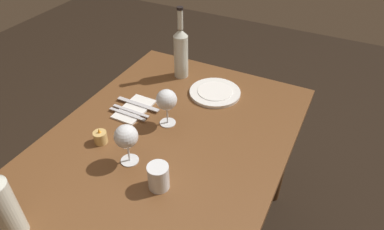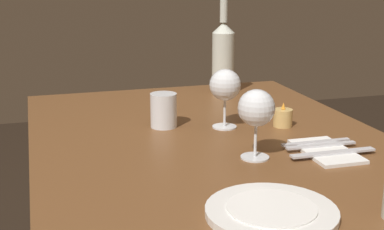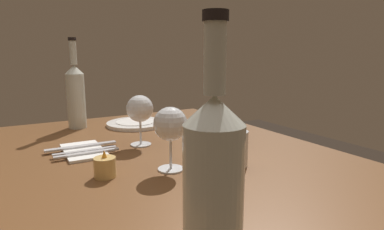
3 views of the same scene
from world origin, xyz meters
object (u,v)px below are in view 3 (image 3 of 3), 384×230
wine_bottle (213,187)px  votive_candle (105,168)px  dinner_plate (136,123)px  wine_glass_right (140,110)px  folded_napkin (84,151)px  fork_outer (87,153)px  table_knife (81,146)px  fork_inner (85,151)px  wine_bottle_second (76,94)px  wine_glass_left (170,125)px  water_tumbler (234,150)px

wine_bottle → votive_candle: wine_bottle is taller
votive_candle → dinner_plate: (0.50, -0.26, -0.02)m
wine_glass_right → folded_napkin: (0.01, 0.18, -0.11)m
votive_candle → fork_outer: (0.18, 0.00, -0.01)m
table_knife → fork_inner: bearing=180.0°
wine_glass_right → wine_bottle_second: 0.38m
dinner_plate → table_knife: size_ratio=1.12×
wine_bottle → votive_candle: size_ratio=5.02×
dinner_plate → fork_inner: dinner_plate is taller
wine_glass_right → wine_bottle: 0.66m
votive_candle → fork_outer: 0.18m
wine_glass_left → wine_bottle: size_ratio=0.48×
folded_napkin → wine_glass_right: bearing=-94.6°
dinner_plate → wine_glass_left: bearing=169.0°
water_tumbler → fork_inner: size_ratio=0.52×
folded_napkin → fork_outer: size_ratio=1.06×
dinner_plate → water_tumbler: bearing=-174.9°
wine_glass_right → fork_outer: wine_glass_right is taller
folded_napkin → fork_outer: fork_outer is taller
dinner_plate → fork_inner: bearing=138.2°
water_tumbler → wine_glass_left: bearing=71.1°
wine_bottle → water_tumbler: wine_bottle is taller
wine_glass_right → water_tumbler: 0.34m
votive_candle → fork_inner: size_ratio=0.37×
wine_bottle_second → table_knife: wine_bottle_second is taller
wine_glass_left → fork_inner: (0.24, 0.16, -0.10)m
votive_candle → dinner_plate: 0.56m
wine_glass_right → wine_bottle_second: bearing=19.5°
wine_glass_left → folded_napkin: 0.33m
wine_bottle → fork_inner: 0.64m
folded_napkin → wine_bottle: bearing=-177.8°
fork_inner → water_tumbler: bearing=-132.7°
table_knife → fork_outer: bearing=180.0°
wine_glass_left → fork_outer: 0.29m
fork_inner → fork_outer: bearing=180.0°
water_tumbler → votive_candle: size_ratio=1.39×
wine_glass_left → wine_bottle: 0.42m
dinner_plate → fork_inner: size_ratio=1.31×
votive_candle → folded_napkin: votive_candle is taller
fork_outer → wine_bottle: bearing=-177.6°
fork_inner → folded_napkin: bearing=0.0°
water_tumbler → fork_outer: water_tumbler is taller
wine_bottle → water_tumbler: (0.34, -0.29, -0.09)m
wine_glass_right → dinner_plate: size_ratio=0.68×
dinner_plate → wine_glass_right: bearing=162.7°
table_knife → wine_bottle_second: bearing=-8.9°
table_knife → votive_candle: bearing=-179.4°
wine_bottle_second → table_knife: 0.34m
fork_inner → fork_outer: (-0.03, 0.00, 0.00)m
votive_candle → dinner_plate: bearing=-27.6°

